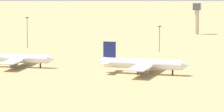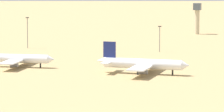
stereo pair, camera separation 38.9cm
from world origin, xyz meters
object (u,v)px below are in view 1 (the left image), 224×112
parked_jet_navy_4 (142,64)px  light_pole_west (159,37)px  control_tower (197,15)px  light_pole_mid (27,31)px  parked_jet_white_3 (15,58)px

parked_jet_navy_4 → light_pole_west: bearing=97.9°
control_tower → light_pole_mid: 136.44m
parked_jet_white_3 → control_tower: size_ratio=1.73×
control_tower → light_pole_mid: control_tower is taller
parked_jet_navy_4 → parked_jet_white_3: bearing=177.0°
light_pole_mid → control_tower: bearing=54.4°
parked_jet_white_3 → parked_jet_navy_4: parked_jet_navy_4 is taller
control_tower → light_pole_west: (-4.95, -108.94, -4.69)m
light_pole_west → light_pole_mid: 74.51m
parked_jet_white_3 → control_tower: bearing=69.6°
parked_jet_white_3 → light_pole_west: 90.71m
parked_jet_navy_4 → light_pole_mid: (-82.45, 78.08, 5.59)m
light_pole_mid → parked_jet_white_3: bearing=-72.4°
control_tower → light_pole_west: bearing=-92.6°
parked_jet_white_3 → parked_jet_navy_4: (59.33, -5.38, 0.35)m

